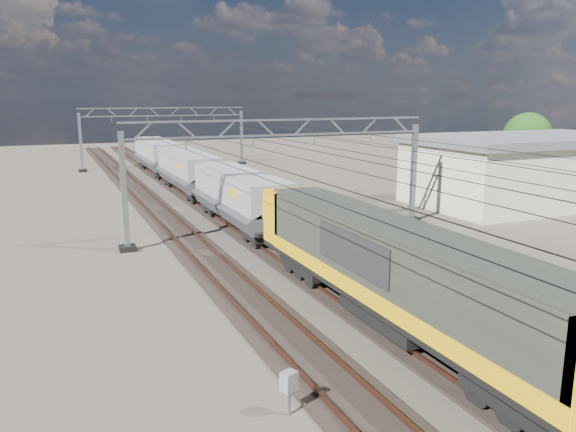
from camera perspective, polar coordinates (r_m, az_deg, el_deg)
name	(u,v)px	position (r m, az deg, el deg)	size (l,w,h in m)	color
ground	(312,250)	(31.42, 2.50, -3.50)	(160.00, 160.00, 0.00)	black
track_outer_west	(208,261)	(29.37, -8.12, -4.58)	(2.60, 140.00, 0.30)	black
track_loco	(279,253)	(30.61, -0.87, -3.77)	(2.60, 140.00, 0.30)	black
track_inner_east	(344,245)	(32.30, 5.70, -2.98)	(2.60, 140.00, 0.30)	black
track_outer_east	(402,238)	(34.37, 11.55, -2.24)	(2.60, 140.00, 0.30)	black
catenary_gantry_mid	(284,172)	(34.21, -0.37, 4.48)	(19.90, 0.90, 7.11)	#92989F
catenary_gantry_far	(165,135)	(68.64, -12.35, 8.05)	(19.90, 0.90, 7.11)	#92989F
overhead_wires	(261,137)	(37.71, -2.78, 8.00)	(12.03, 140.00, 0.53)	black
locomotive	(398,270)	(20.61, 11.07, -5.42)	(2.76, 21.10, 3.62)	black
hopper_wagon_lead	(240,195)	(36.19, -4.92, 2.18)	(3.38, 13.00, 3.25)	black
hopper_wagon_mid	(188,169)	(49.71, -10.17, 4.75)	(3.38, 13.00, 3.25)	black
hopper_wagon_third	(157,154)	(63.53, -13.17, 6.19)	(3.38, 13.00, 3.25)	black
trackside_cabinet	(289,382)	(15.62, 0.09, -16.55)	(0.52, 0.46, 1.27)	#92989F
industrial_shed	(528,169)	(48.78, 23.21, 4.40)	(18.60, 10.60, 5.40)	silver
tree_far	(531,138)	(59.97, 23.48, 7.24)	(5.13, 4.73, 6.88)	#352018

